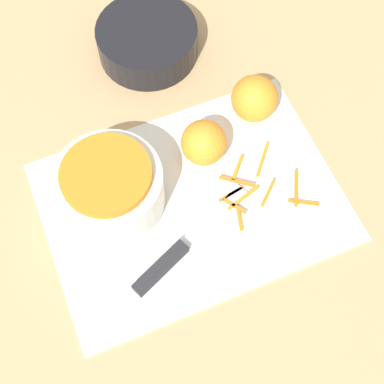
{
  "coord_description": "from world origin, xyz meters",
  "views": [
    {
      "loc": [
        -0.14,
        -0.33,
        0.78
      ],
      "look_at": [
        0.0,
        0.0,
        0.04
      ],
      "focal_mm": 50.0,
      "sensor_mm": 36.0,
      "label": 1
    }
  ],
  "objects_px": {
    "bowl_speckled": "(110,187)",
    "orange_left": "(255,99)",
    "bowl_dark": "(147,41)",
    "knife": "(173,256)",
    "orange_right": "(204,143)"
  },
  "relations": [
    {
      "from": "bowl_speckled",
      "to": "orange_left",
      "type": "xyz_separation_m",
      "value": [
        0.28,
        0.07,
        -0.01
      ]
    },
    {
      "from": "bowl_dark",
      "to": "orange_left",
      "type": "relative_size",
      "value": 2.29
    },
    {
      "from": "knife",
      "to": "orange_right",
      "type": "xyz_separation_m",
      "value": [
        0.11,
        0.15,
        0.03
      ]
    },
    {
      "from": "bowl_dark",
      "to": "knife",
      "type": "distance_m",
      "value": 0.41
    },
    {
      "from": "bowl_speckled",
      "to": "orange_right",
      "type": "xyz_separation_m",
      "value": [
        0.16,
        0.02,
        -0.01
      ]
    },
    {
      "from": "bowl_dark",
      "to": "orange_right",
      "type": "relative_size",
      "value": 2.43
    },
    {
      "from": "knife",
      "to": "bowl_speckled",
      "type": "bearing_deg",
      "value": 88.56
    },
    {
      "from": "bowl_dark",
      "to": "orange_right",
      "type": "distance_m",
      "value": 0.24
    },
    {
      "from": "bowl_speckled",
      "to": "bowl_dark",
      "type": "distance_m",
      "value": 0.31
    },
    {
      "from": "bowl_speckled",
      "to": "knife",
      "type": "xyz_separation_m",
      "value": [
        0.05,
        -0.13,
        -0.04
      ]
    },
    {
      "from": "bowl_dark",
      "to": "orange_right",
      "type": "xyz_separation_m",
      "value": [
        0.01,
        -0.24,
        0.01
      ]
    },
    {
      "from": "knife",
      "to": "orange_left",
      "type": "distance_m",
      "value": 0.3
    },
    {
      "from": "bowl_dark",
      "to": "knife",
      "type": "relative_size",
      "value": 0.8
    },
    {
      "from": "bowl_speckled",
      "to": "knife",
      "type": "relative_size",
      "value": 0.73
    },
    {
      "from": "orange_right",
      "to": "orange_left",
      "type": "bearing_deg",
      "value": 22.07
    }
  ]
}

